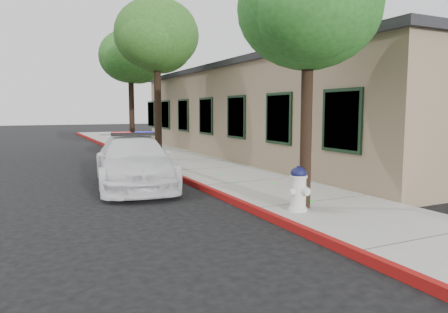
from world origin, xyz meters
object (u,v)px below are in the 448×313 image
fire_hydrant (298,188)px  clapboard_building (283,112)px  police_car (134,161)px  street_tree_far (131,59)px  street_tree_mid (156,39)px  street_tree_near (309,14)px

fire_hydrant → clapboard_building: bearing=46.3°
clapboard_building → fire_hydrant: 11.40m
police_car → street_tree_far: 11.88m
police_car → fire_hydrant: 5.50m
clapboard_building → street_tree_far: street_tree_far is taller
police_car → street_tree_mid: size_ratio=0.81×
fire_hydrant → street_tree_far: bearing=77.0°
street_tree_near → street_tree_mid: 9.77m
fire_hydrant → street_tree_near: size_ratio=0.17×
street_tree_mid → street_tree_near: bearing=-88.2°
fire_hydrant → street_tree_mid: size_ratio=0.14×
fire_hydrant → street_tree_near: street_tree_near is taller
street_tree_mid → street_tree_far: street_tree_mid is taller
clapboard_building → fire_hydrant: (-5.99, -9.58, -1.51)m
clapboard_building → police_car: (-8.20, -4.54, -1.39)m
fire_hydrant → street_tree_far: size_ratio=0.15×
street_tree_mid → fire_hydrant: bearing=-90.0°
fire_hydrant → street_tree_mid: bearing=78.4°
police_car → street_tree_near: (2.51, -4.87, 3.43)m
street_tree_near → street_tree_mid: (-0.30, 9.72, 0.94)m
police_car → fire_hydrant: size_ratio=5.69×
clapboard_building → fire_hydrant: size_ratio=22.38×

